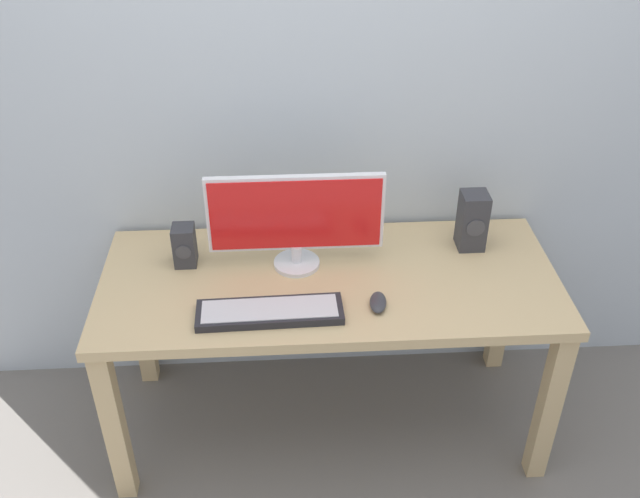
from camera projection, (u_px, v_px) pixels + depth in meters
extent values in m
plane|color=slate|center=(328.00, 419.00, 2.86)|extent=(6.00, 6.00, 0.00)
cube|color=#B2BCC6|center=(323.00, 16.00, 2.33)|extent=(3.02, 0.04, 3.00)
cube|color=tan|center=(330.00, 282.00, 2.47)|extent=(1.59, 0.68, 0.04)
cube|color=tan|center=(114.00, 426.00, 2.39)|extent=(0.07, 0.07, 0.67)
cube|color=tan|center=(549.00, 407.00, 2.47)|extent=(0.07, 0.07, 0.67)
cube|color=tan|center=(140.00, 315.00, 2.88)|extent=(0.07, 0.07, 0.67)
cube|color=tan|center=(503.00, 302.00, 2.95)|extent=(0.07, 0.07, 0.67)
cylinder|color=silver|center=(297.00, 263.00, 2.52)|extent=(0.16, 0.16, 0.02)
cylinder|color=silver|center=(297.00, 254.00, 2.50)|extent=(0.04, 0.04, 0.06)
cube|color=silver|center=(296.00, 213.00, 2.42)|extent=(0.61, 0.02, 0.28)
cube|color=red|center=(296.00, 215.00, 2.40)|extent=(0.58, 0.01, 0.26)
cube|color=#232328|center=(270.00, 312.00, 2.28)|extent=(0.48, 0.15, 0.03)
cube|color=silver|center=(270.00, 309.00, 2.28)|extent=(0.44, 0.13, 0.00)
ellipsoid|color=#333338|center=(378.00, 302.00, 2.32)|extent=(0.07, 0.12, 0.03)
cube|color=#333338|center=(472.00, 221.00, 2.56)|extent=(0.10, 0.10, 0.22)
cylinder|color=#3F3F44|center=(476.00, 228.00, 2.52)|extent=(0.07, 0.00, 0.07)
cube|color=#333338|center=(184.00, 245.00, 2.49)|extent=(0.08, 0.08, 0.15)
cylinder|color=#3F3F44|center=(183.00, 252.00, 2.46)|extent=(0.05, 0.00, 0.05)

